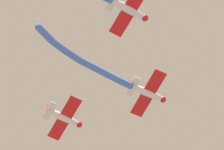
# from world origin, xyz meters

# --- Properties ---
(airplane_lead) EXTENTS (6.19, 6.49, 1.84)m
(airplane_lead) POSITION_xyz_m (1.67, -4.88, 65.05)
(airplane_lead) COLOR white
(smoke_trail_lead) EXTENTS (12.93, 8.39, 1.58)m
(smoke_trail_lead) POSITION_xyz_m (9.38, -10.84, 64.75)
(smoke_trail_lead) COLOR #4C75DB
(airplane_left_wing) EXTENTS (6.00, 6.67, 1.84)m
(airplane_left_wing) POSITION_xyz_m (2.16, -16.71, 65.05)
(airplane_left_wing) COLOR white
(airplane_right_wing) EXTENTS (6.00, 6.69, 1.84)m
(airplane_right_wing) POSITION_xyz_m (13.37, -3.15, 65.35)
(airplane_right_wing) COLOR white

